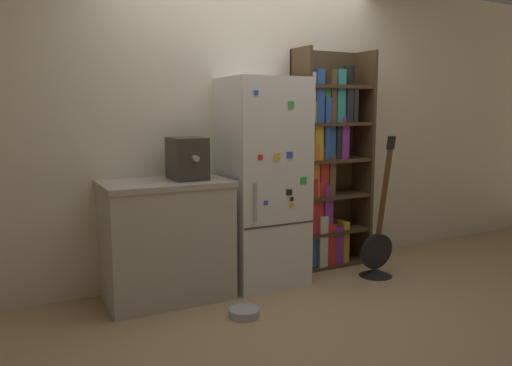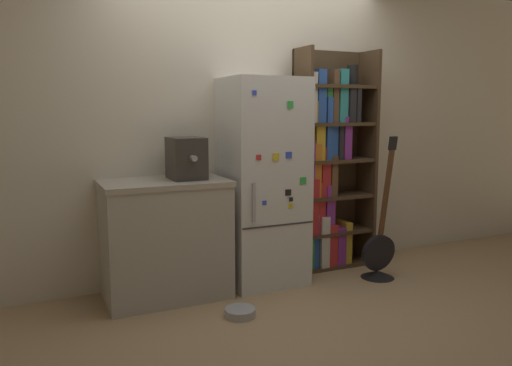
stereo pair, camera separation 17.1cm
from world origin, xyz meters
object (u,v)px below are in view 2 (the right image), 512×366
bookshelf (327,167)px  guitar (379,258)px  refrigerator (263,182)px  pet_bowl (240,312)px  espresso_machine (186,158)px

bookshelf → guitar: bearing=-64.3°
refrigerator → pet_bowl: size_ratio=7.73×
espresso_machine → guitar: bearing=-12.3°
bookshelf → pet_bowl: 1.64m
espresso_machine → pet_bowl: (0.19, -0.60, -1.03)m
guitar → pet_bowl: bearing=-169.8°
espresso_machine → refrigerator: bearing=-0.1°
bookshelf → espresso_machine: size_ratio=5.39×
refrigerator → espresso_machine: size_ratio=4.64×
refrigerator → guitar: 1.20m
bookshelf → guitar: 0.92m
bookshelf → espresso_machine: bearing=-174.1°
espresso_machine → pet_bowl: bearing=-72.6°
guitar → pet_bowl: guitar is taller
bookshelf → pet_bowl: (-1.16, -0.73, -0.89)m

